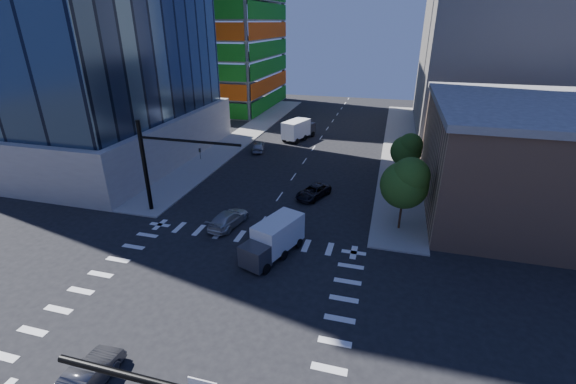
% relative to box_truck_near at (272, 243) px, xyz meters
% --- Properties ---
extents(ground, '(160.00, 160.00, 0.00)m').
position_rel_box_truck_near_xyz_m(ground, '(-2.68, -6.70, -1.28)').
color(ground, black).
rests_on(ground, ground).
extents(road_markings, '(20.00, 20.00, 0.01)m').
position_rel_box_truck_near_xyz_m(road_markings, '(-2.68, -6.70, -1.28)').
color(road_markings, silver).
rests_on(road_markings, ground).
extents(sidewalk_ne, '(5.00, 60.00, 0.15)m').
position_rel_box_truck_near_xyz_m(sidewalk_ne, '(9.82, 33.30, -1.21)').
color(sidewalk_ne, gray).
rests_on(sidewalk_ne, ground).
extents(sidewalk_nw, '(5.00, 60.00, 0.15)m').
position_rel_box_truck_near_xyz_m(sidewalk_nw, '(-15.18, 33.30, -1.21)').
color(sidewalk_nw, gray).
rests_on(sidewalk_nw, ground).
extents(commercial_building, '(20.50, 22.50, 10.60)m').
position_rel_box_truck_near_xyz_m(commercial_building, '(22.32, 15.30, 4.03)').
color(commercial_building, '#A37A5E').
rests_on(commercial_building, ground).
extents(bg_building_ne, '(24.00, 30.00, 28.00)m').
position_rel_box_truck_near_xyz_m(bg_building_ne, '(24.32, 48.30, 12.72)').
color(bg_building_ne, slate).
rests_on(bg_building_ne, ground).
extents(signal_mast_nw, '(10.20, 0.40, 9.00)m').
position_rel_box_truck_near_xyz_m(signal_mast_nw, '(-12.68, 4.80, 4.21)').
color(signal_mast_nw, black).
rests_on(signal_mast_nw, sidewalk_nw).
extents(tree_south, '(4.16, 4.16, 6.82)m').
position_rel_box_truck_near_xyz_m(tree_south, '(9.95, 7.20, 3.41)').
color(tree_south, '#382316').
rests_on(tree_south, sidewalk_ne).
extents(tree_north, '(3.54, 3.52, 5.78)m').
position_rel_box_truck_near_xyz_m(tree_north, '(10.25, 19.20, 2.71)').
color(tree_north, '#382316').
rests_on(tree_north, sidewalk_ne).
extents(car_nb_far, '(3.70, 5.06, 1.28)m').
position_rel_box_truck_near_xyz_m(car_nb_far, '(0.87, 12.08, -0.64)').
color(car_nb_far, black).
rests_on(car_nb_far, ground).
extents(car_sb_near, '(2.81, 5.19, 1.43)m').
position_rel_box_truck_near_xyz_m(car_sb_near, '(-5.39, 3.88, -0.57)').
color(car_sb_near, silver).
rests_on(car_sb_near, ground).
extents(car_sb_mid, '(2.77, 4.44, 1.41)m').
position_rel_box_truck_near_xyz_m(car_sb_mid, '(-10.18, 25.78, -0.58)').
color(car_sb_mid, '#A5A6AC').
rests_on(car_sb_mid, ground).
extents(car_sb_cross, '(1.74, 4.53, 1.47)m').
position_rel_box_truck_near_xyz_m(car_sb_cross, '(-5.42, -14.20, -0.55)').
color(car_sb_cross, '#434347').
rests_on(car_sb_cross, ground).
extents(box_truck_near, '(4.08, 5.99, 2.90)m').
position_rel_box_truck_near_xyz_m(box_truck_near, '(0.00, 0.00, 0.00)').
color(box_truck_near, black).
rests_on(box_truck_near, ground).
extents(box_truck_far, '(4.38, 6.61, 3.20)m').
position_rel_box_truck_near_xyz_m(box_truck_far, '(-5.91, 33.52, 0.14)').
color(box_truck_far, black).
rests_on(box_truck_far, ground).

